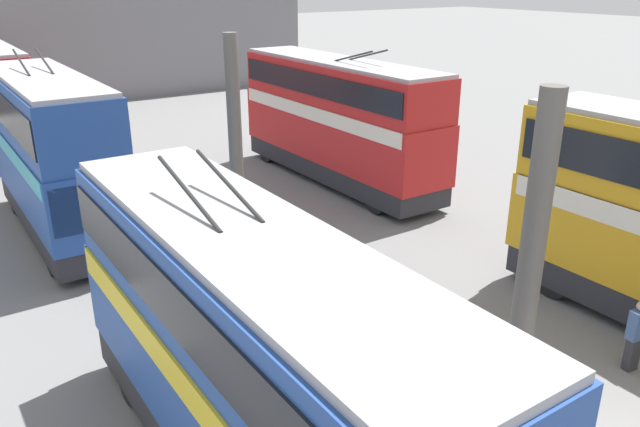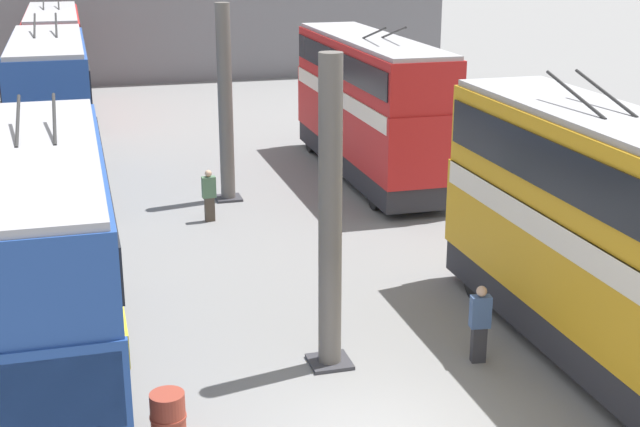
{
  "view_description": "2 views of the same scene",
  "coord_description": "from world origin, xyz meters",
  "px_view_note": "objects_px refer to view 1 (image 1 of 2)",
  "views": [
    {
      "loc": [
        -3.52,
        9.29,
        8.29
      ],
      "look_at": [
        9.17,
        0.74,
        2.38
      ],
      "focal_mm": 35.0,
      "sensor_mm": 36.0,
      "label": 1
    },
    {
      "loc": [
        -13.08,
        4.68,
        8.71
      ],
      "look_at": [
        9.07,
        -1.43,
        1.36
      ],
      "focal_mm": 50.0,
      "sensor_mm": 36.0,
      "label": 2
    }
  ],
  "objects_px": {
    "person_aisle_midway": "(242,220)",
    "bus_left_far": "(338,114)",
    "bus_right_near": "(252,350)",
    "person_by_left_row": "(636,334)",
    "bus_right_mid": "(53,147)"
  },
  "relations": [
    {
      "from": "bus_right_near",
      "to": "bus_right_mid",
      "type": "xyz_separation_m",
      "value": [
        13.62,
        0.0,
        0.28
      ]
    },
    {
      "from": "bus_right_near",
      "to": "person_aisle_midway",
      "type": "height_order",
      "value": "bus_right_near"
    },
    {
      "from": "bus_right_mid",
      "to": "person_by_left_row",
      "type": "distance_m",
      "value": 17.64
    },
    {
      "from": "person_by_left_row",
      "to": "bus_right_mid",
      "type": "bearing_deg",
      "value": -142.88
    },
    {
      "from": "bus_left_far",
      "to": "bus_right_near",
      "type": "xyz_separation_m",
      "value": [
        -13.06,
        10.99,
        -0.17
      ]
    },
    {
      "from": "bus_right_mid",
      "to": "bus_right_near",
      "type": "bearing_deg",
      "value": 180.0
    },
    {
      "from": "bus_left_far",
      "to": "bus_right_mid",
      "type": "relative_size",
      "value": 1.22
    },
    {
      "from": "bus_right_near",
      "to": "bus_left_far",
      "type": "bearing_deg",
      "value": -40.09
    },
    {
      "from": "bus_left_far",
      "to": "person_aisle_midway",
      "type": "height_order",
      "value": "bus_left_far"
    },
    {
      "from": "person_aisle_midway",
      "to": "person_by_left_row",
      "type": "height_order",
      "value": "person_by_left_row"
    },
    {
      "from": "bus_right_near",
      "to": "person_by_left_row",
      "type": "xyz_separation_m",
      "value": [
        -1.67,
        -8.54,
        -1.82
      ]
    },
    {
      "from": "bus_right_mid",
      "to": "bus_left_far",
      "type": "bearing_deg",
      "value": -92.92
    },
    {
      "from": "person_aisle_midway",
      "to": "bus_left_far",
      "type": "bearing_deg",
      "value": 117.67
    },
    {
      "from": "bus_left_far",
      "to": "bus_right_near",
      "type": "bearing_deg",
      "value": 139.91
    },
    {
      "from": "bus_right_mid",
      "to": "person_by_left_row",
      "type": "xyz_separation_m",
      "value": [
        -15.29,
        -8.54,
        -2.11
      ]
    }
  ]
}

